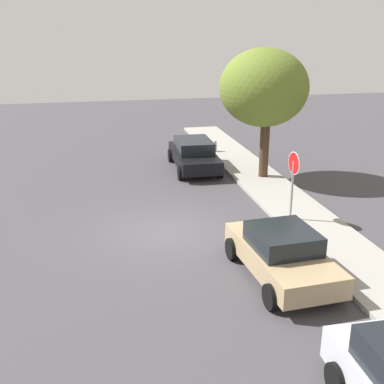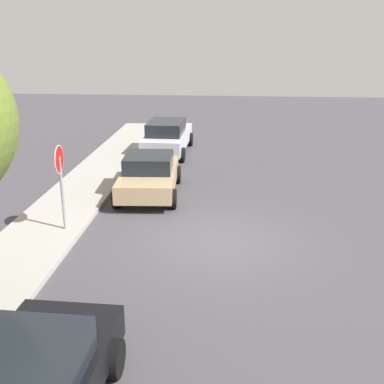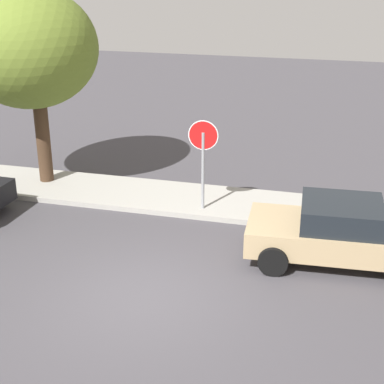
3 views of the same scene
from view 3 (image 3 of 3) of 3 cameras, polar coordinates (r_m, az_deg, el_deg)
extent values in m
plane|color=#423F44|center=(11.90, -4.75, -10.06)|extent=(60.00, 60.00, 0.00)
cube|color=#9E9B93|center=(16.03, 1.01, -0.89)|extent=(32.00, 2.17, 0.14)
cylinder|color=gray|center=(15.06, 1.07, 1.78)|extent=(0.08, 0.08, 2.19)
cylinder|color=white|center=(14.74, 1.10, 5.53)|extent=(0.77, 0.06, 0.77)
cylinder|color=red|center=(14.74, 1.10, 5.53)|extent=(0.72, 0.07, 0.72)
cube|color=tan|center=(13.26, 14.04, -4.23)|extent=(4.06, 2.02, 0.57)
cube|color=black|center=(13.03, 14.33, -2.07)|extent=(1.82, 1.67, 0.53)
cylinder|color=black|center=(14.16, 8.39, -3.24)|extent=(0.65, 0.26, 0.64)
cylinder|color=black|center=(12.57, 7.86, -6.64)|extent=(0.65, 0.26, 0.64)
cylinder|color=#422D1E|center=(17.51, -14.20, 4.57)|extent=(0.40, 0.40, 2.52)
ellipsoid|color=olive|center=(16.86, -15.54, 13.33)|extent=(3.74, 3.74, 3.26)
camera|label=1|loc=(13.06, 72.88, 7.30)|focal=45.00mm
camera|label=2|loc=(17.91, -45.58, 12.72)|focal=45.00mm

